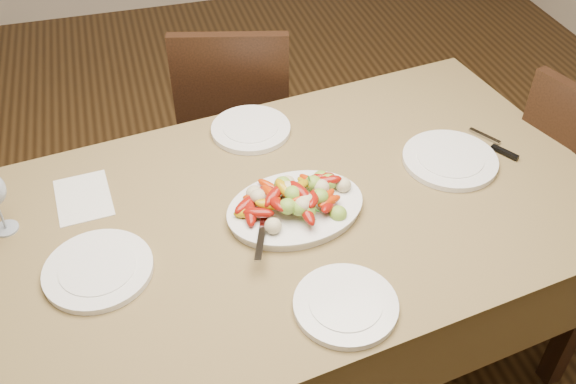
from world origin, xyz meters
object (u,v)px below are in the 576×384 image
at_px(plate_near, 346,305).
at_px(plate_far, 251,129).
at_px(serving_platter, 295,210).
at_px(plate_left, 98,270).
at_px(dining_table, 288,295).
at_px(plate_right, 450,160).
at_px(chair_far, 237,118).

bearing_deg(plate_near, plate_far, 93.96).
distance_m(serving_platter, plate_left, 0.55).
bearing_deg(dining_table, plate_near, -84.36).
xyz_separation_m(plate_left, plate_right, (1.06, 0.16, 0.00)).
height_order(serving_platter, plate_left, serving_platter).
distance_m(plate_right, plate_near, 0.66).
relative_size(plate_left, plate_near, 1.09).
bearing_deg(serving_platter, plate_right, 9.80).
height_order(plate_far, plate_near, same).
distance_m(dining_table, chair_far, 0.89).
bearing_deg(plate_left, plate_far, 43.47).
distance_m(chair_far, plate_near, 1.29).
xyz_separation_m(plate_right, plate_far, (-0.55, 0.32, 0.00)).
relative_size(serving_platter, plate_right, 1.31).
relative_size(chair_far, serving_platter, 2.51).
distance_m(dining_table, plate_far, 0.55).
bearing_deg(serving_platter, dining_table, 121.22).
distance_m(plate_left, plate_right, 1.07).
relative_size(dining_table, plate_far, 7.17).
distance_m(chair_far, plate_far, 0.58).
distance_m(plate_right, plate_far, 0.64).
height_order(dining_table, serving_platter, serving_platter).
xyz_separation_m(plate_left, plate_near, (0.56, -0.28, 0.00)).
height_order(chair_far, plate_right, chair_far).
xyz_separation_m(chair_far, plate_left, (-0.56, -0.98, 0.29)).
relative_size(chair_far, plate_right, 3.30).
xyz_separation_m(dining_table, plate_far, (-0.02, 0.39, 0.39)).
bearing_deg(plate_near, plate_left, 153.83).
relative_size(serving_platter, plate_near, 1.49).
bearing_deg(plate_right, chair_far, 121.68).
relative_size(dining_table, plate_near, 7.26).
distance_m(plate_left, plate_far, 0.71).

